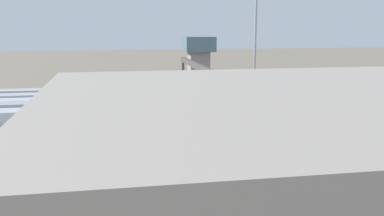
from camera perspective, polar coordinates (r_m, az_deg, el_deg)
name	(u,v)px	position (r m, az deg, el deg)	size (l,w,h in m)	color
ground_plane	(162,127)	(63.17, -3.90, -2.54)	(400.00, 400.00, 0.00)	#756B5B
track_bed_0	(152,108)	(77.75, -5.21, 0.02)	(140.00, 2.80, 0.12)	#4C443D
track_bed_1	(155,113)	(72.87, -4.83, -0.71)	(140.00, 2.80, 0.12)	#3D3833
track_bed_2	(159,120)	(68.00, -4.40, -1.53)	(140.00, 2.80, 0.12)	#4C443D
track_bed_3	(162,127)	(63.15, -3.90, -2.49)	(140.00, 2.80, 0.12)	#3D3833
track_bed_4	(167,135)	(58.33, -3.32, -3.60)	(140.00, 2.80, 0.12)	#4C443D
track_bed_5	(172,145)	(53.55, -2.64, -4.91)	(140.00, 2.80, 0.12)	#3D3833
track_bed_6	(178,157)	(48.80, -1.81, -6.48)	(140.00, 2.80, 0.12)	#4C443D
train_on_track_4	(176,116)	(57.91, -2.13, -1.10)	(95.60, 3.00, 5.00)	#A8AAB2
train_on_track_1	(155,102)	(72.49, -4.88, 0.84)	(114.80, 3.06, 4.40)	maroon
train_on_track_5	(254,122)	(55.29, 8.14, -1.77)	(71.40, 3.00, 5.00)	silver
train_on_track_6	(135,142)	(47.79, -7.41, -4.46)	(139.00, 3.06, 4.40)	#1E6B9E
train_on_track_0	(24,100)	(78.41, -21.06, 0.93)	(66.40, 3.06, 4.40)	maroon
light_mast_0	(256,2)	(82.79, 8.40, 13.49)	(2.80, 0.70, 29.53)	#9EA0A5
signal_gantry	(203,74)	(62.80, 1.39, 4.49)	(0.70, 35.00, 8.80)	#4C4742
control_tower	(199,61)	(89.50, 0.88, 6.10)	(6.00, 6.00, 12.24)	gray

